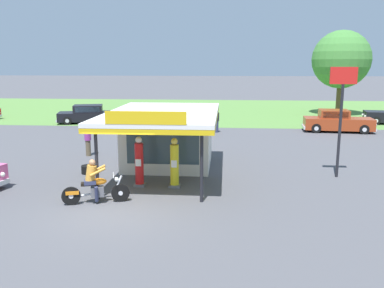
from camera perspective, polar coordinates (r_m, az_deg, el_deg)
ground_plane at (r=13.90m, az=-10.79°, el=-9.16°), size 300.00×300.00×0.00m
grass_verge_strip at (r=42.95m, az=-0.13°, el=4.84°), size 120.00×24.00×0.01m
service_station_kiosk at (r=18.80m, az=-3.47°, el=1.51°), size 4.63×7.67×3.24m
gas_pump_nearside at (r=16.15m, az=-7.43°, el=-2.76°), size 0.44×0.44×2.00m
gas_pump_offside at (r=15.92m, az=-2.47°, el=-2.94°), size 0.44×0.44×1.97m
motorcycle_with_rider at (r=14.53m, az=-13.55°, el=-5.66°), size 2.25×0.90×1.58m
parked_car_back_row_right at (r=30.24m, az=-3.78°, el=3.39°), size 4.91×1.93×1.48m
parked_car_back_row_far_right at (r=30.79m, az=19.75°, el=2.96°), size 5.02×2.17×1.57m
parked_car_back_row_centre at (r=34.45m, az=-14.21°, el=4.04°), size 5.47×3.14×1.47m
bystander_admiring_sedan at (r=28.69m, az=3.49°, el=3.34°), size 0.34×0.34×1.64m
bystander_strolling_foreground at (r=22.00m, az=-14.44°, el=0.66°), size 0.36×0.36×1.67m
tree_oak_centre at (r=40.95m, az=20.25°, el=11.08°), size 5.37×5.37×7.86m
roadside_pole_sign at (r=18.06m, az=20.31°, el=5.45°), size 1.10×0.12×4.67m
spare_tire_stack at (r=18.62m, az=-14.38°, el=-3.48°), size 0.60×0.60×0.36m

